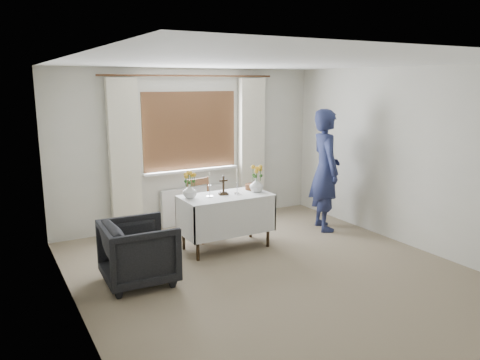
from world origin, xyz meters
name	(u,v)px	position (x,y,z in m)	size (l,w,h in m)	color
ground	(274,274)	(0.00, 0.00, 0.00)	(5.00, 5.00, 0.00)	gray
altar_table	(226,222)	(-0.08, 1.09, 0.38)	(1.24, 0.64, 0.76)	white
wooden_chair	(205,210)	(-0.16, 1.60, 0.45)	(0.41, 0.41, 0.89)	brown
armchair	(139,252)	(-1.49, 0.57, 0.37)	(0.78, 0.81, 0.73)	black
person	(325,170)	(1.68, 1.13, 0.94)	(0.69, 0.45, 1.89)	navy
radiator	(193,205)	(0.00, 2.42, 0.30)	(1.10, 0.10, 0.60)	silver
wooden_cross	(223,185)	(-0.10, 1.13, 0.90)	(0.12, 0.09, 0.27)	black
candlestick_left	(210,185)	(-0.32, 1.12, 0.93)	(0.09, 0.09, 0.33)	silver
candlestick_right	(237,181)	(0.08, 1.08, 0.94)	(0.10, 0.10, 0.36)	silver
flower_vase_left	(190,191)	(-0.58, 1.18, 0.86)	(0.19, 0.19, 0.20)	silver
flower_vase_right	(257,185)	(0.39, 1.06, 0.86)	(0.19, 0.19, 0.20)	silver
wicker_basket	(252,187)	(0.42, 1.23, 0.80)	(0.21, 0.21, 0.08)	brown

